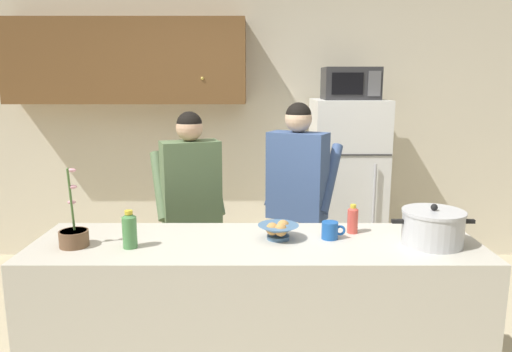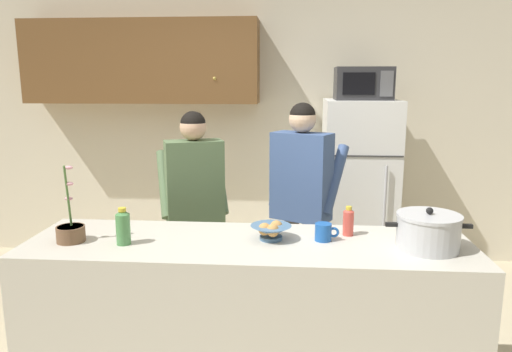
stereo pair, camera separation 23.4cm
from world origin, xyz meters
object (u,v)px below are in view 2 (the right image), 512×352
object	(u,v)px
coffee_mug	(324,232)
bottle_mid_counter	(123,226)
microwave	(363,84)
person_by_sink	(302,189)
cooking_pot	(428,231)
potted_orchid	(71,231)
refrigerator	(358,189)
person_near_pot	(195,196)
bottle_near_edge	(348,221)
bread_bowl	(271,231)

from	to	relation	value
coffee_mug	bottle_mid_counter	distance (m)	1.07
microwave	person_by_sink	distance (m)	1.29
cooking_pot	potted_orchid	distance (m)	1.88
person_by_sink	bottle_mid_counter	bearing A→B (deg)	-133.68
refrigerator	potted_orchid	xyz separation A→B (m)	(-1.78, -1.92, 0.18)
microwave	person_near_pot	size ratio (longest dim) A/B	0.31
person_by_sink	cooking_pot	distance (m)	1.14
microwave	bottle_mid_counter	size ratio (longest dim) A/B	2.41
microwave	bottle_near_edge	world-z (taller)	microwave
bread_bowl	bottle_mid_counter	world-z (taller)	bottle_mid_counter
person_near_pot	person_by_sink	world-z (taller)	person_by_sink
bread_bowl	person_by_sink	bearing A→B (deg)	78.33
person_by_sink	coffee_mug	size ratio (longest dim) A/B	12.39
microwave	person_by_sink	world-z (taller)	microwave
bread_bowl	refrigerator	bearing A→B (deg)	68.59
coffee_mug	bread_bowl	xyz separation A→B (m)	(-0.28, -0.01, 0.00)
microwave	bottle_near_edge	xyz separation A→B (m)	(-0.28, -1.68, -0.74)
bottle_mid_counter	potted_orchid	distance (m)	0.30
microwave	refrigerator	bearing A→B (deg)	90.07
bottle_near_edge	bottle_mid_counter	world-z (taller)	bottle_mid_counter
refrigerator	cooking_pot	distance (m)	1.91
refrigerator	potted_orchid	size ratio (longest dim) A/B	3.85
cooking_pot	bread_bowl	world-z (taller)	cooking_pot
person_near_pot	bottle_near_edge	bearing A→B (deg)	-33.07
coffee_mug	bread_bowl	size ratio (longest dim) A/B	0.59
person_by_sink	potted_orchid	bearing A→B (deg)	-141.96
microwave	cooking_pot	distance (m)	2.01
person_by_sink	cooking_pot	xyz separation A→B (m)	(0.63, -0.95, 0.00)
person_near_pot	microwave	bearing A→B (deg)	38.46
bottle_near_edge	cooking_pot	bearing A→B (deg)	-26.78
refrigerator	microwave	world-z (taller)	microwave
coffee_mug	person_by_sink	bearing A→B (deg)	97.04
microwave	potted_orchid	xyz separation A→B (m)	(-1.78, -1.90, -0.77)
cooking_pot	microwave	bearing A→B (deg)	93.00
person_by_sink	bread_bowl	bearing A→B (deg)	-101.67
cooking_pot	coffee_mug	xyz separation A→B (m)	(-0.52, 0.09, -0.05)
bread_bowl	coffee_mug	bearing A→B (deg)	1.71
cooking_pot	potted_orchid	bearing A→B (deg)	-179.03
bread_bowl	bottle_near_edge	distance (m)	0.44
person_by_sink	bread_bowl	xyz separation A→B (m)	(-0.18, -0.87, -0.04)
refrigerator	bottle_mid_counter	world-z (taller)	refrigerator
person_near_pot	person_by_sink	distance (m)	0.76
microwave	coffee_mug	bearing A→B (deg)	-103.44
bottle_near_edge	potted_orchid	xyz separation A→B (m)	(-1.50, -0.22, -0.02)
microwave	person_near_pot	bearing A→B (deg)	-141.54
microwave	bread_bowl	size ratio (longest dim) A/B	2.15
cooking_pot	bottle_mid_counter	xyz separation A→B (m)	(-1.58, -0.05, 0.00)
refrigerator	person_near_pot	bearing A→B (deg)	-140.95
refrigerator	bottle_near_edge	bearing A→B (deg)	-99.49
cooking_pot	bottle_mid_counter	bearing A→B (deg)	-178.14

